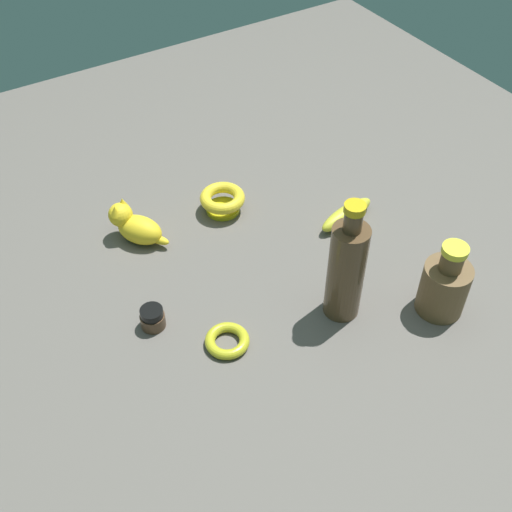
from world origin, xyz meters
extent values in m
plane|color=#5B5651|center=(0.00, 0.00, 0.00)|extent=(2.00, 2.00, 0.00)
cylinder|color=gold|center=(0.05, 0.22, 0.01)|extent=(0.08, 0.08, 0.01)
torus|color=yellow|center=(0.05, 0.22, 0.04)|extent=(0.10, 0.10, 0.03)
torus|color=gold|center=(-0.14, -0.12, 0.01)|extent=(0.08, 0.08, 0.02)
cylinder|color=brown|center=(0.10, -0.16, 0.11)|extent=(0.07, 0.07, 0.21)
cylinder|color=brown|center=(0.10, -0.16, 0.23)|extent=(0.03, 0.03, 0.04)
cylinder|color=gold|center=(0.10, -0.16, 0.26)|extent=(0.04, 0.04, 0.01)
cylinder|color=#4F3523|center=(-0.23, -0.01, 0.01)|extent=(0.05, 0.05, 0.03)
cylinder|color=#B6A509|center=(-0.23, -0.01, 0.03)|extent=(0.04, 0.04, 0.00)
cylinder|color=black|center=(-0.23, -0.01, 0.04)|extent=(0.04, 0.04, 0.02)
ellipsoid|color=gold|center=(0.26, 0.04, 0.02)|extent=(0.16, 0.07, 0.04)
ellipsoid|color=yellow|center=(-0.16, 0.22, 0.03)|extent=(0.11, 0.12, 0.06)
sphere|color=yellow|center=(-0.18, 0.26, 0.06)|extent=(0.05, 0.05, 0.05)
cone|color=yellow|center=(-0.19, 0.25, 0.08)|extent=(0.02, 0.02, 0.02)
cone|color=yellow|center=(-0.17, 0.27, 0.08)|extent=(0.02, 0.02, 0.02)
ellipsoid|color=yellow|center=(-0.13, 0.19, 0.02)|extent=(0.04, 0.05, 0.02)
cylinder|color=brown|center=(0.26, -0.26, 0.05)|extent=(0.09, 0.09, 0.11)
cylinder|color=brown|center=(0.26, -0.26, 0.13)|extent=(0.04, 0.04, 0.04)
cylinder|color=yellow|center=(0.26, -0.26, 0.16)|extent=(0.05, 0.05, 0.01)
camera|label=1|loc=(-0.47, -0.77, 0.96)|focal=44.96mm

